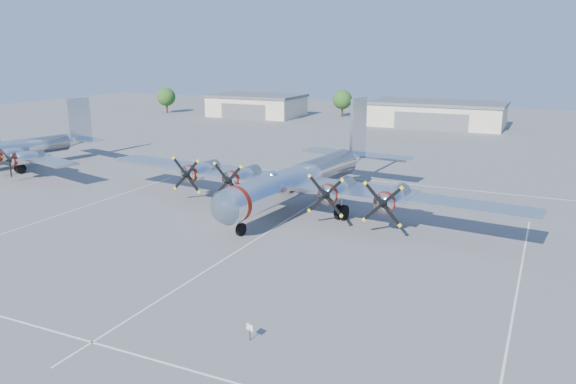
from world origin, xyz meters
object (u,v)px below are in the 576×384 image
at_px(hangar_west, 257,105).
at_px(bomber_west, 18,168).
at_px(tree_far_west, 166,97).
at_px(main_bomber_b29, 303,207).
at_px(tree_west, 342,100).
at_px(info_placard, 250,329).
at_px(hangar_center, 437,114).

distance_m(hangar_west, bomber_west, 70.98).
bearing_deg(hangar_west, tree_far_west, -170.99).
relative_size(main_bomber_b29, bomber_west, 1.37).
bearing_deg(bomber_west, tree_west, 89.69).
height_order(tree_far_west, tree_west, same).
bearing_deg(info_placard, tree_far_west, 148.35).
bearing_deg(bomber_west, tree_far_west, 124.31).
bearing_deg(tree_far_west, main_bomber_b29, -44.50).
xyz_separation_m(tree_far_west, main_bomber_b29, (69.45, -68.25, -4.22)).
distance_m(tree_far_west, main_bomber_b29, 97.47).
relative_size(hangar_west, tree_west, 3.40).
bearing_deg(main_bomber_b29, tree_far_west, 141.53).
distance_m(hangar_west, hangar_center, 45.00).
bearing_deg(tree_west, tree_far_west, -165.07).
height_order(main_bomber_b29, bomber_west, main_bomber_b29).
bearing_deg(bomber_west, hangar_center, 71.61).
bearing_deg(hangar_center, info_placard, -85.28).
distance_m(main_bomber_b29, bomber_west, 45.36).
height_order(tree_west, bomber_west, tree_west).
xyz_separation_m(main_bomber_b29, info_placard, (8.78, -27.62, 0.73)).
bearing_deg(info_placard, tree_west, 126.26).
height_order(tree_far_west, bomber_west, tree_far_west).
bearing_deg(main_bomber_b29, bomber_west, -175.60).
distance_m(tree_west, bomber_west, 81.79).
bearing_deg(info_placard, bomber_west, 171.03).
xyz_separation_m(tree_far_west, info_placard, (78.24, -95.87, -3.50)).
relative_size(main_bomber_b29, info_placard, 46.87).
relative_size(tree_west, bomber_west, 0.19).
bearing_deg(tree_far_west, hangar_center, 3.24).
distance_m(hangar_center, info_placard, 100.19).
bearing_deg(main_bomber_b29, tree_west, 112.98).
relative_size(bomber_west, info_placard, 34.11).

